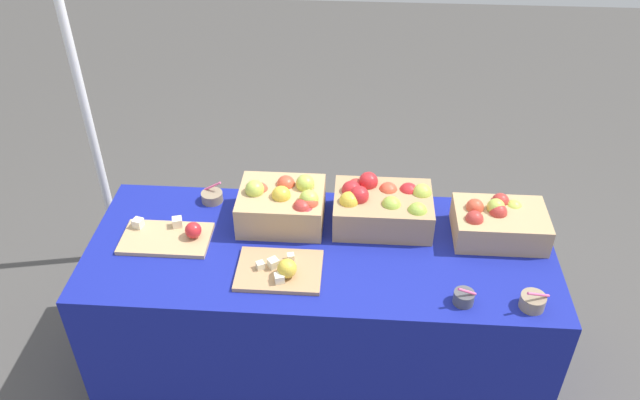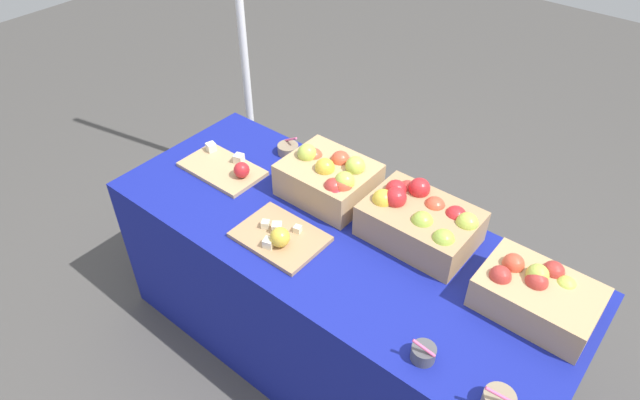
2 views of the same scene
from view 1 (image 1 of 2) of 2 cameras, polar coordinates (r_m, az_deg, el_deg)
name	(u,v)px [view 1 (image 1 of 2)]	position (r m, az deg, el deg)	size (l,w,h in m)	color
ground_plane	(320,365)	(3.14, 0.02, -14.46)	(10.00, 10.00, 0.00)	#474442
table	(320,310)	(2.87, 0.02, -9.81)	(1.90, 0.76, 0.74)	navy
apple_crate_left	(498,222)	(2.72, 15.61, -1.90)	(0.37, 0.26, 0.17)	tan
apple_crate_middle	(382,206)	(2.70, 5.56, -0.53)	(0.41, 0.29, 0.19)	tan
apple_crate_right	(283,204)	(2.69, -3.27, -0.36)	(0.36, 0.29, 0.20)	tan
cutting_board_front	(281,270)	(2.48, -3.53, -6.22)	(0.33, 0.24, 0.09)	tan
cutting_board_back	(170,236)	(2.70, -13.20, -3.16)	(0.36, 0.21, 0.09)	tan
sample_bowl_near	(212,197)	(2.88, -9.59, 0.31)	(0.10, 0.10, 0.09)	gray
sample_bowl_mid	(533,301)	(2.47, 18.42, -8.57)	(0.10, 0.09, 0.11)	gray
sample_bowl_far	(464,297)	(2.42, 12.69, -8.47)	(0.08, 0.08, 0.09)	#4C4C51
tent_pole	(76,72)	(3.25, -20.91, 10.64)	(0.04, 0.04, 2.30)	white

